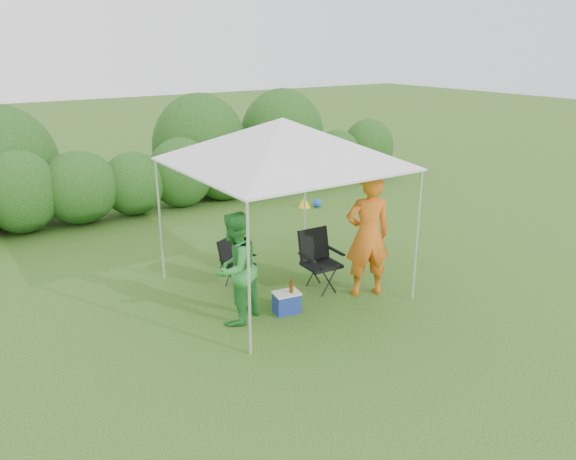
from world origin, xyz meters
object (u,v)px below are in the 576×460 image
canopy (283,142)px  woman (235,268)px  chair_left (234,260)px  chair_right (318,256)px  cooler (287,302)px  man (368,235)px

canopy → woman: size_ratio=1.85×
chair_left → woman: size_ratio=0.50×
chair_right → chair_left: bearing=146.4°
chair_left → woman: (-0.58, -1.12, 0.37)m
cooler → chair_left: bearing=107.2°
canopy → chair_left: size_ratio=3.73×
chair_right → cooler: (-0.94, -0.46, -0.40)m
chair_right → cooler: bearing=-150.8°
canopy → chair_right: canopy is taller
canopy → chair_left: canopy is taller
woman → cooler: size_ratio=3.86×
man → chair_right: bearing=-29.0°
chair_right → cooler: 1.12m
chair_right → man: man is taller
chair_left → man: bearing=-66.7°
chair_left → man: size_ratio=0.41×
canopy → chair_left: (-0.63, 0.53, -1.99)m
chair_right → woman: 1.75m
woman → cooler: (0.77, -0.18, -0.67)m
man → cooler: bearing=15.6°
canopy → woman: (-1.21, -0.59, -1.62)m
canopy → woman: 2.11m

